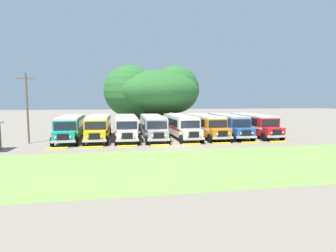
% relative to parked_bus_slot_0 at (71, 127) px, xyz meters
% --- Properties ---
extents(ground_plane, '(220.00, 220.00, 0.00)m').
position_rel_parked_bus_slot_0_xyz_m(ground_plane, '(11.69, -6.08, -1.58)').
color(ground_plane, slate).
extents(foreground_grass_strip, '(80.00, 11.97, 0.01)m').
position_rel_parked_bus_slot_0_xyz_m(foreground_grass_strip, '(11.69, -14.73, -1.58)').
color(foreground_grass_strip, olive).
rests_on(foreground_grass_strip, ground_plane).
extents(parked_bus_slot_0, '(3.10, 10.89, 2.82)m').
position_rel_parked_bus_slot_0_xyz_m(parked_bus_slot_0, '(0.00, 0.00, 0.00)').
color(parked_bus_slot_0, teal).
rests_on(parked_bus_slot_0, ground_plane).
extents(parked_bus_slot_1, '(2.71, 10.84, 2.82)m').
position_rel_parked_bus_slot_0_xyz_m(parked_bus_slot_1, '(3.31, -0.06, 0.00)').
color(parked_bus_slot_1, yellow).
rests_on(parked_bus_slot_1, ground_plane).
extents(parked_bus_slot_2, '(2.69, 10.84, 2.82)m').
position_rel_parked_bus_slot_0_xyz_m(parked_bus_slot_2, '(6.63, -0.29, 0.00)').
color(parked_bus_slot_2, silver).
rests_on(parked_bus_slot_2, ground_plane).
extents(parked_bus_slot_3, '(2.75, 10.85, 2.82)m').
position_rel_parked_bus_slot_0_xyz_m(parked_bus_slot_3, '(9.94, -0.52, 0.00)').
color(parked_bus_slot_3, '#9E9993').
rests_on(parked_bus_slot_3, ground_plane).
extents(parked_bus_slot_4, '(3.00, 10.88, 2.82)m').
position_rel_parked_bus_slot_0_xyz_m(parked_bus_slot_4, '(13.50, -0.51, 0.00)').
color(parked_bus_slot_4, silver).
rests_on(parked_bus_slot_4, ground_plane).
extents(parked_bus_slot_5, '(3.21, 10.91, 2.82)m').
position_rel_parked_bus_slot_0_xyz_m(parked_bus_slot_5, '(16.72, -0.36, 0.00)').
color(parked_bus_slot_5, orange).
rests_on(parked_bus_slot_5, ground_plane).
extents(parked_bus_slot_6, '(2.89, 10.87, 2.82)m').
position_rel_parked_bus_slot_0_xyz_m(parked_bus_slot_6, '(20.04, -0.20, 0.00)').
color(parked_bus_slot_6, '#23519E').
rests_on(parked_bus_slot_6, ground_plane).
extents(parked_bus_slot_7, '(2.76, 10.85, 2.82)m').
position_rel_parked_bus_slot_0_xyz_m(parked_bus_slot_7, '(23.66, -0.26, 0.00)').
color(parked_bus_slot_7, red).
rests_on(parked_bus_slot_7, ground_plane).
extents(curb_wheelstop_0, '(2.00, 0.36, 0.15)m').
position_rel_parked_bus_slot_0_xyz_m(curb_wheelstop_0, '(-0.14, -6.42, -1.51)').
color(curb_wheelstop_0, yellow).
rests_on(curb_wheelstop_0, ground_plane).
extents(curb_wheelstop_1, '(2.00, 0.36, 0.15)m').
position_rel_parked_bus_slot_0_xyz_m(curb_wheelstop_1, '(3.24, -6.42, -1.51)').
color(curb_wheelstop_1, yellow).
rests_on(curb_wheelstop_1, ground_plane).
extents(curb_wheelstop_2, '(2.00, 0.36, 0.15)m').
position_rel_parked_bus_slot_0_xyz_m(curb_wheelstop_2, '(6.62, -6.42, -1.51)').
color(curb_wheelstop_2, yellow).
rests_on(curb_wheelstop_2, ground_plane).
extents(curb_wheelstop_3, '(2.00, 0.36, 0.15)m').
position_rel_parked_bus_slot_0_xyz_m(curb_wheelstop_3, '(10.00, -6.42, -1.51)').
color(curb_wheelstop_3, yellow).
rests_on(curb_wheelstop_3, ground_plane).
extents(curb_wheelstop_4, '(2.00, 0.36, 0.15)m').
position_rel_parked_bus_slot_0_xyz_m(curb_wheelstop_4, '(13.38, -6.42, -1.51)').
color(curb_wheelstop_4, yellow).
rests_on(curb_wheelstop_4, ground_plane).
extents(curb_wheelstop_5, '(2.00, 0.36, 0.15)m').
position_rel_parked_bus_slot_0_xyz_m(curb_wheelstop_5, '(16.77, -6.42, -1.51)').
color(curb_wheelstop_5, yellow).
rests_on(curb_wheelstop_5, ground_plane).
extents(curb_wheelstop_6, '(2.00, 0.36, 0.15)m').
position_rel_parked_bus_slot_0_xyz_m(curb_wheelstop_6, '(20.15, -6.42, -1.51)').
color(curb_wheelstop_6, yellow).
rests_on(curb_wheelstop_6, ground_plane).
extents(curb_wheelstop_7, '(2.00, 0.36, 0.15)m').
position_rel_parked_bus_slot_0_xyz_m(curb_wheelstop_7, '(23.53, -6.42, -1.51)').
color(curb_wheelstop_7, yellow).
rests_on(curb_wheelstop_7, ground_plane).
extents(broad_shade_tree, '(16.30, 16.06, 10.77)m').
position_rel_parked_bus_slot_0_xyz_m(broad_shade_tree, '(11.38, 12.03, 4.49)').
color(broad_shade_tree, brown).
rests_on(broad_shade_tree, ground_plane).
extents(utility_pole, '(1.80, 0.20, 7.69)m').
position_rel_parked_bus_slot_0_xyz_m(utility_pole, '(-4.03, -2.32, 2.52)').
color(utility_pole, brown).
rests_on(utility_pole, ground_plane).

